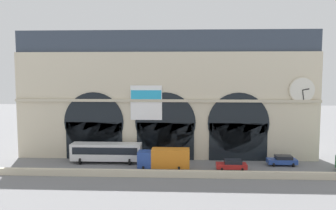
% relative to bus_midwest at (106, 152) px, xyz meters
% --- Properties ---
extents(ground_plane, '(200.00, 200.00, 0.00)m').
position_rel_bus_midwest_xyz_m(ground_plane, '(9.15, -2.57, -1.78)').
color(ground_plane, slate).
extents(quay_parapet_wall, '(90.00, 0.70, 0.95)m').
position_rel_bus_midwest_xyz_m(quay_parapet_wall, '(9.15, -6.93, -1.31)').
color(quay_parapet_wall, beige).
rests_on(quay_parapet_wall, ground).
extents(station_building, '(49.14, 4.56, 20.97)m').
position_rel_bus_midwest_xyz_m(station_building, '(9.18, 4.49, 8.37)').
color(station_building, beige).
rests_on(station_building, ground).
extents(bus_midwest, '(11.00, 3.25, 3.10)m').
position_rel_bus_midwest_xyz_m(bus_midwest, '(0.00, 0.00, 0.00)').
color(bus_midwest, white).
rests_on(bus_midwest, ground).
extents(box_truck_center, '(7.50, 2.91, 3.12)m').
position_rel_bus_midwest_xyz_m(box_truck_center, '(9.34, -3.45, -0.08)').
color(box_truck_center, '#28479E').
rests_on(box_truck_center, ground).
extents(car_mideast, '(4.40, 2.22, 1.55)m').
position_rel_bus_midwest_xyz_m(car_mideast, '(19.13, -3.18, -0.98)').
color(car_mideast, red).
rests_on(car_mideast, ground).
extents(car_east, '(4.40, 2.22, 1.55)m').
position_rel_bus_midwest_xyz_m(car_east, '(27.21, -0.20, -0.98)').
color(car_east, '#28479E').
rests_on(car_east, ground).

